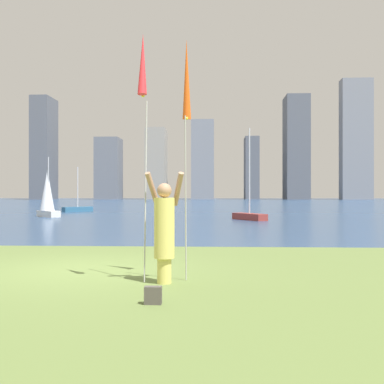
# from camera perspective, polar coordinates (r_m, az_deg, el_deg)

# --- Properties ---
(ground) EXTENTS (120.00, 138.00, 0.12)m
(ground) POSITION_cam_1_polar(r_m,az_deg,el_deg) (60.76, 0.22, -1.60)
(ground) COLOR #5B7038
(person) EXTENTS (0.71, 0.53, 1.95)m
(person) POSITION_cam_1_polar(r_m,az_deg,el_deg) (8.40, -3.30, -4.34)
(person) COLOR #D8CC66
(person) RESTS_ON ground
(kite_flag_left) EXTENTS (0.16, 0.65, 4.33)m
(kite_flag_left) POSITION_cam_1_polar(r_m,az_deg,el_deg) (8.54, -5.86, 13.95)
(kite_flag_left) COLOR #B2B2B7
(kite_flag_left) RESTS_ON ground
(kite_flag_right) EXTENTS (0.16, 0.57, 4.39)m
(kite_flag_right) POSITION_cam_1_polar(r_m,az_deg,el_deg) (9.04, -0.64, 12.59)
(kite_flag_right) COLOR #B2B2B7
(kite_flag_right) RESTS_ON ground
(bag) EXTENTS (0.24, 0.13, 0.25)m
(bag) POSITION_cam_1_polar(r_m,az_deg,el_deg) (6.98, -4.65, -12.12)
(bag) COLOR #4C4742
(bag) RESTS_ON ground
(sailboat_0) EXTENTS (2.13, 2.47, 3.69)m
(sailboat_0) POSITION_cam_1_polar(r_m,az_deg,el_deg) (40.66, -13.41, -1.91)
(sailboat_0) COLOR #2D6084
(sailboat_0) RESTS_ON ground
(sailboat_4) EXTENTS (1.86, 1.73, 3.89)m
(sailboat_4) POSITION_cam_1_polar(r_m,az_deg,el_deg) (32.51, -16.77, -0.26)
(sailboat_4) COLOR silver
(sailboat_4) RESTS_ON ground
(sailboat_5) EXTENTS (1.94, 2.56, 5.29)m
(sailboat_5) POSITION_cam_1_polar(r_m,az_deg,el_deg) (27.86, 6.83, -2.69)
(sailboat_5) COLOR maroon
(sailboat_5) RESTS_ON ground
(skyline_tower_0) EXTENTS (4.07, 7.72, 23.26)m
(skyline_tower_0) POSITION_cam_1_polar(r_m,az_deg,el_deg) (115.53, -17.15, 4.94)
(skyline_tower_0) COLOR #565B66
(skyline_tower_0) RESTS_ON ground
(skyline_tower_1) EXTENTS (5.39, 6.74, 14.17)m
(skyline_tower_1) POSITION_cam_1_polar(r_m,az_deg,el_deg) (113.14, -9.86, 2.73)
(skyline_tower_1) COLOR slate
(skyline_tower_1) RESTS_ON ground
(skyline_tower_2) EXTENTS (4.53, 7.49, 16.49)m
(skyline_tower_2) POSITION_cam_1_polar(r_m,az_deg,el_deg) (113.15, -4.25, 3.32)
(skyline_tower_2) COLOR gray
(skyline_tower_2) RESTS_ON ground
(skyline_tower_3) EXTENTS (5.24, 5.47, 18.41)m
(skyline_tower_3) POSITION_cam_1_polar(r_m,az_deg,el_deg) (112.72, 1.28, 3.82)
(skyline_tower_3) COLOR gray
(skyline_tower_3) RESTS_ON ground
(skyline_tower_4) EXTENTS (3.18, 7.49, 14.52)m
(skyline_tower_4) POSITION_cam_1_polar(r_m,az_deg,el_deg) (114.03, 7.06, 2.80)
(skyline_tower_4) COLOR #565B66
(skyline_tower_4) RESTS_ON ground
(skyline_tower_5) EXTENTS (5.20, 7.73, 23.59)m
(skyline_tower_5) POSITION_cam_1_polar(r_m,az_deg,el_deg) (113.15, 12.26, 5.12)
(skyline_tower_5) COLOR #565B66
(skyline_tower_5) RESTS_ON ground
(skyline_tower_6) EXTENTS (6.79, 3.45, 26.98)m
(skyline_tower_6) POSITION_cam_1_polar(r_m,az_deg,el_deg) (114.41, 18.89, 5.92)
(skyline_tower_6) COLOR gray
(skyline_tower_6) RESTS_ON ground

